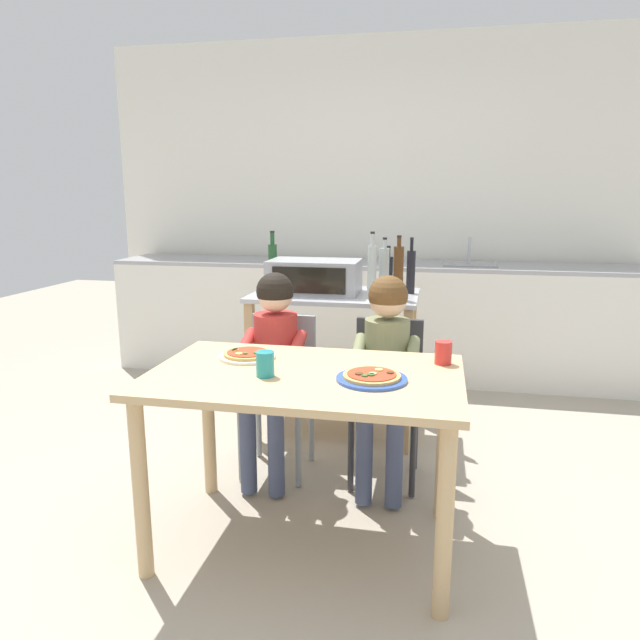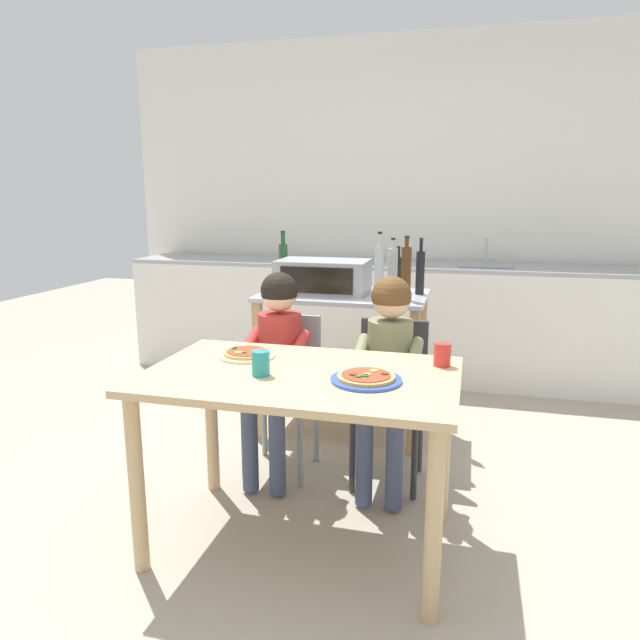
% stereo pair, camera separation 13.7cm
% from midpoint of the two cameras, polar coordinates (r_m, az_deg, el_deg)
% --- Properties ---
extents(ground_plane, '(11.21, 11.21, 0.00)m').
position_cam_midpoint_polar(ground_plane, '(3.59, 1.56, -11.42)').
color(ground_plane, '#A89E8C').
extents(back_wall_tiled, '(4.69, 0.12, 2.70)m').
position_cam_midpoint_polar(back_wall_tiled, '(5.01, 5.19, 11.17)').
color(back_wall_tiled, white).
rests_on(back_wall_tiled, ground).
extents(kitchen_counter, '(4.22, 0.60, 1.11)m').
position_cam_midpoint_polar(kitchen_counter, '(4.71, 4.43, 0.16)').
color(kitchen_counter, silver).
rests_on(kitchen_counter, ground).
extents(kitchen_island_cart, '(0.98, 0.61, 0.87)m').
position_cam_midpoint_polar(kitchen_island_cart, '(3.52, 0.35, -1.97)').
color(kitchen_island_cart, '#B7BABF').
rests_on(kitchen_island_cart, ground).
extents(toaster_oven, '(0.53, 0.33, 0.20)m').
position_cam_midpoint_polar(toaster_oven, '(3.46, -1.68, 4.30)').
color(toaster_oven, '#999BA0').
rests_on(toaster_oven, kitchen_island_cart).
extents(bottle_squat_spirits, '(0.06, 0.06, 0.27)m').
position_cam_midpoint_polar(bottle_squat_spirits, '(3.56, 5.64, 4.66)').
color(bottle_squat_spirits, black).
rests_on(bottle_squat_spirits, kitchen_island_cart).
extents(bottle_brown_beer, '(0.06, 0.06, 0.34)m').
position_cam_midpoint_polar(bottle_brown_beer, '(3.36, 5.18, 4.81)').
color(bottle_brown_beer, '#ADB7B2').
rests_on(bottle_brown_beer, kitchen_island_cart).
extents(bottle_dark_olive_oil, '(0.06, 0.06, 0.35)m').
position_cam_midpoint_polar(bottle_dark_olive_oil, '(3.73, -5.74, 5.58)').
color(bottle_dark_olive_oil, '#1E4723').
rests_on(bottle_dark_olive_oil, kitchen_island_cart).
extents(bottle_tall_green_wine, '(0.05, 0.05, 0.33)m').
position_cam_midpoint_polar(bottle_tall_green_wine, '(3.47, 7.84, 4.82)').
color(bottle_tall_green_wine, black).
rests_on(bottle_tall_green_wine, kitchen_island_cart).
extents(bottle_slim_sauce, '(0.05, 0.05, 0.38)m').
position_cam_midpoint_polar(bottle_slim_sauce, '(3.24, 3.93, 4.83)').
color(bottle_slim_sauce, '#ADB7B2').
rests_on(bottle_slim_sauce, kitchen_island_cart).
extents(bottle_clear_vinegar, '(0.06, 0.06, 0.36)m').
position_cam_midpoint_polar(bottle_clear_vinegar, '(3.25, 6.53, 4.72)').
color(bottle_clear_vinegar, '#4C2D14').
rests_on(bottle_clear_vinegar, kitchen_island_cart).
extents(dining_table, '(1.24, 0.78, 0.75)m').
position_cam_midpoint_polar(dining_table, '(2.34, -3.19, -7.90)').
color(dining_table, tan).
rests_on(dining_table, ground).
extents(dining_chair_left, '(0.36, 0.36, 0.81)m').
position_cam_midpoint_polar(dining_chair_left, '(3.07, -5.28, -6.06)').
color(dining_chair_left, gray).
rests_on(dining_chair_left, ground).
extents(dining_chair_right, '(0.36, 0.36, 0.81)m').
position_cam_midpoint_polar(dining_chair_right, '(2.97, 5.29, -6.70)').
color(dining_chair_right, '#333338').
rests_on(dining_chair_right, ground).
extents(child_in_red_shirt, '(0.32, 0.42, 1.05)m').
position_cam_midpoint_polar(child_in_red_shirt, '(2.90, -6.04, -3.18)').
color(child_in_red_shirt, '#424C6B').
rests_on(child_in_red_shirt, ground).
extents(child_in_olive_shirt, '(0.32, 0.42, 1.05)m').
position_cam_midpoint_polar(child_in_olive_shirt, '(2.80, 5.09, -3.67)').
color(child_in_olive_shirt, '#424C6B').
rests_on(child_in_olive_shirt, ground).
extents(pizza_plate_cream, '(0.25, 0.25, 0.03)m').
position_cam_midpoint_polar(pizza_plate_cream, '(2.53, -8.74, -3.45)').
color(pizza_plate_cream, beige).
rests_on(pizza_plate_cream, dining_table).
extents(pizza_plate_blue_rimmed, '(0.27, 0.27, 0.03)m').
position_cam_midpoint_polar(pizza_plate_blue_rimmed, '(2.20, 3.34, -5.69)').
color(pizza_plate_blue_rimmed, '#3356B7').
rests_on(pizza_plate_blue_rimmed, dining_table).
extents(drinking_cup_teal, '(0.07, 0.07, 0.10)m').
position_cam_midpoint_polar(drinking_cup_teal, '(2.25, -7.18, -4.35)').
color(drinking_cup_teal, teal).
rests_on(drinking_cup_teal, dining_table).
extents(drinking_cup_red, '(0.07, 0.07, 0.10)m').
position_cam_midpoint_polar(drinking_cup_red, '(2.44, 10.50, -3.20)').
color(drinking_cup_red, red).
rests_on(drinking_cup_red, dining_table).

